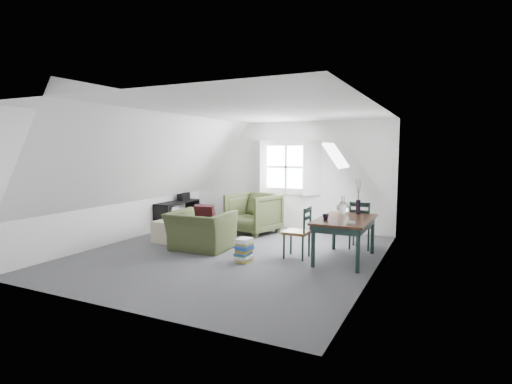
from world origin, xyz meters
The scene contains 24 objects.
floor centered at (0.00, 0.00, 0.00)m, with size 5.50×5.50×0.00m, color #4B4B50.
ceiling centered at (0.00, 0.00, 2.50)m, with size 5.50×5.50×0.00m, color white.
wall_back centered at (0.00, 2.75, 1.25)m, with size 5.00×5.00×0.00m, color white.
wall_front centered at (0.00, -2.75, 1.25)m, with size 5.00×5.00×0.00m, color white.
wall_left centered at (-2.50, 0.00, 1.25)m, with size 5.50×5.50×0.00m, color white.
wall_right centered at (2.50, 0.00, 1.25)m, with size 5.50×5.50×0.00m, color white.
slope_left centered at (-1.55, 0.00, 1.78)m, with size 5.50×5.50×0.00m, color white.
slope_right centered at (1.55, 0.00, 1.78)m, with size 5.50×5.50×0.00m, color white.
dormer_window centered at (0.00, 2.68, 1.45)m, with size 1.71×0.35×1.30m.
skylight centered at (1.55, 1.30, 1.75)m, with size 0.55×0.75×0.04m, color white.
armchair_near centered at (-0.65, 0.06, 0.00)m, with size 1.09×0.95×0.71m, color #3A4224.
armchair_far centered at (-0.41, 1.79, 0.00)m, with size 0.96×0.99×0.90m, color #3A4224.
throw_pillow centered at (-0.65, 0.21, 0.64)m, with size 0.37×0.11×0.37m, color #3A0F16.
ottoman centered at (-1.52, 0.36, 0.21)m, with size 0.64×0.64×0.43m, color #BEB092.
dining_table centered at (1.93, 0.50, 0.62)m, with size 0.85×1.42×0.71m.
demijohn centered at (1.78, 0.95, 0.84)m, with size 0.22×0.22×0.31m.
vase_twigs centered at (2.03, 1.05, 0.85)m, with size 0.08×0.09×0.64m.
cup centered at (1.68, 0.20, 0.71)m, with size 0.11×0.11×0.10m, color black.
paper_box centered at (2.13, 0.05, 0.73)m, with size 0.12×0.08×0.04m, color white.
dining_chair_far centered at (2.02, 1.40, 0.47)m, with size 0.42×0.42×0.90m.
dining_chair_near centered at (1.19, 0.29, 0.46)m, with size 0.42×0.42×0.88m.
media_shelf centered at (-2.28, 1.47, 0.29)m, with size 0.42×1.25×0.64m.
electronics_box centered at (-2.28, 1.77, 0.73)m, with size 0.19×0.26×0.21m, color black.
magazine_stack centered at (0.45, -0.31, 0.19)m, with size 0.29×0.34×0.38m.
Camera 1 is at (3.45, -6.07, 1.84)m, focal length 28.00 mm.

